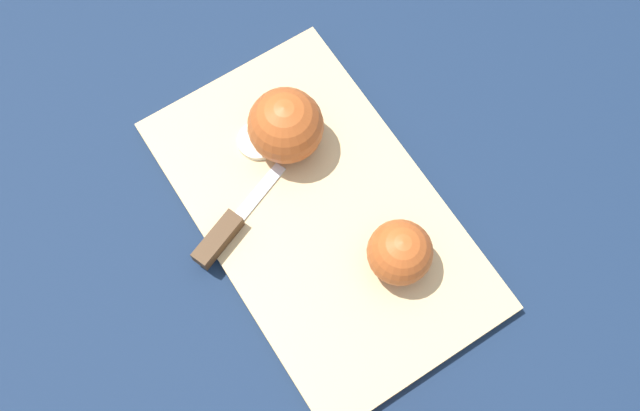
# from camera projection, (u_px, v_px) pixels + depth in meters

# --- Properties ---
(ground_plane) EXTENTS (4.00, 4.00, 0.00)m
(ground_plane) POSITION_uv_depth(u_px,v_px,m) (320.00, 216.00, 0.86)
(ground_plane) COLOR #14233D
(cutting_board) EXTENTS (0.45, 0.30, 0.02)m
(cutting_board) POSITION_uv_depth(u_px,v_px,m) (320.00, 214.00, 0.85)
(cutting_board) COLOR tan
(cutting_board) RESTS_ON ground_plane
(apple_half_left) EXTENTS (0.07, 0.07, 0.07)m
(apple_half_left) POSITION_uv_depth(u_px,v_px,m) (400.00, 252.00, 0.79)
(apple_half_left) COLOR #AD4C1E
(apple_half_left) RESTS_ON cutting_board
(apple_half_right) EXTENTS (0.09, 0.09, 0.09)m
(apple_half_right) POSITION_uv_depth(u_px,v_px,m) (285.00, 126.00, 0.84)
(apple_half_right) COLOR #AD4C1E
(apple_half_right) RESTS_ON cutting_board
(knife) EXTENTS (0.05, 0.15, 0.02)m
(knife) POSITION_uv_depth(u_px,v_px,m) (223.00, 234.00, 0.83)
(knife) COLOR silver
(knife) RESTS_ON cutting_board
(apple_slice) EXTENTS (0.05, 0.05, 0.01)m
(apple_slice) POSITION_uv_depth(u_px,v_px,m) (256.00, 142.00, 0.87)
(apple_slice) COLOR beige
(apple_slice) RESTS_ON cutting_board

